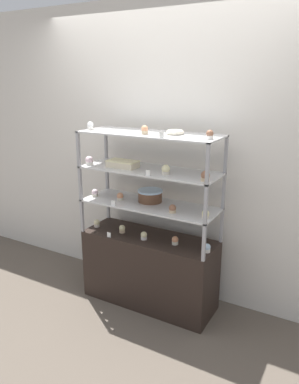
% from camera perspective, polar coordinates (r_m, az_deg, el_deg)
% --- Properties ---
extents(ground_plane, '(20.00, 20.00, 0.00)m').
position_cam_1_polar(ground_plane, '(3.56, 0.00, -16.23)').
color(ground_plane, brown).
extents(back_wall, '(8.00, 0.05, 2.60)m').
position_cam_1_polar(back_wall, '(3.35, 3.00, 5.78)').
color(back_wall, silver).
rests_on(back_wall, ground_plane).
extents(display_base, '(1.17, 0.42, 0.64)m').
position_cam_1_polar(display_base, '(3.40, 0.00, -11.72)').
color(display_base, black).
rests_on(display_base, ground_plane).
extents(display_riser_lower, '(1.17, 0.42, 0.30)m').
position_cam_1_polar(display_riser_lower, '(3.15, 0.00, -2.17)').
color(display_riser_lower, '#99999E').
rests_on(display_riser_lower, display_base).
extents(display_riser_middle, '(1.17, 0.42, 0.30)m').
position_cam_1_polar(display_riser_middle, '(3.07, 0.00, 3.08)').
color(display_riser_middle, '#99999E').
rests_on(display_riser_middle, display_riser_lower).
extents(display_riser_upper, '(1.17, 0.42, 0.30)m').
position_cam_1_polar(display_riser_upper, '(3.01, 0.00, 8.58)').
color(display_riser_upper, '#99999E').
rests_on(display_riser_upper, display_riser_middle).
extents(layer_cake_centerpiece, '(0.21, 0.21, 0.10)m').
position_cam_1_polar(layer_cake_centerpiece, '(3.19, 0.09, -0.57)').
color(layer_cake_centerpiece, brown).
rests_on(layer_cake_centerpiece, display_riser_lower).
extents(sheet_cake_frosted, '(0.26, 0.14, 0.06)m').
position_cam_1_polar(sheet_cake_frosted, '(3.14, -4.11, 4.31)').
color(sheet_cake_frosted, beige).
rests_on(sheet_cake_frosted, display_riser_middle).
extents(cupcake_0, '(0.06, 0.06, 0.07)m').
position_cam_1_polar(cupcake_0, '(3.48, -8.04, -4.74)').
color(cupcake_0, beige).
rests_on(cupcake_0, display_base).
extents(cupcake_1, '(0.06, 0.06, 0.07)m').
position_cam_1_polar(cupcake_1, '(3.33, -4.19, -5.63)').
color(cupcake_1, '#CCB28C').
rests_on(cupcake_1, display_base).
extents(cupcake_2, '(0.06, 0.06, 0.07)m').
position_cam_1_polar(cupcake_2, '(3.18, -0.87, -6.67)').
color(cupcake_2, white).
rests_on(cupcake_2, display_base).
extents(cupcake_3, '(0.06, 0.06, 0.07)m').
position_cam_1_polar(cupcake_3, '(3.10, 3.92, -7.38)').
color(cupcake_3, beige).
rests_on(cupcake_3, display_base).
extents(cupcake_4, '(0.06, 0.06, 0.07)m').
position_cam_1_polar(cupcake_4, '(3.00, 8.76, -8.44)').
color(cupcake_4, white).
rests_on(cupcake_4, display_base).
extents(price_tag_0, '(0.04, 0.00, 0.04)m').
position_cam_1_polar(price_tag_0, '(3.25, -6.21, -6.51)').
color(price_tag_0, white).
rests_on(price_tag_0, display_base).
extents(cupcake_5, '(0.06, 0.06, 0.07)m').
position_cam_1_polar(cupcake_5, '(3.37, -8.31, -0.13)').
color(cupcake_5, beige).
rests_on(cupcake_5, display_riser_lower).
extents(cupcake_6, '(0.06, 0.06, 0.07)m').
position_cam_1_polar(cupcake_6, '(3.24, -4.50, -0.71)').
color(cupcake_6, beige).
rests_on(cupcake_6, display_riser_lower).
extents(cupcake_7, '(0.06, 0.06, 0.07)m').
position_cam_1_polar(cupcake_7, '(2.94, 3.53, -2.57)').
color(cupcake_7, '#CCB28C').
rests_on(cupcake_7, display_riser_lower).
extents(cupcake_8, '(0.06, 0.06, 0.07)m').
position_cam_1_polar(cupcake_8, '(2.85, 8.53, -3.40)').
color(cupcake_8, beige).
rests_on(cupcake_8, display_riser_lower).
extents(price_tag_1, '(0.04, 0.00, 0.04)m').
position_cam_1_polar(price_tag_1, '(3.11, -5.54, -1.69)').
color(price_tag_1, white).
rests_on(price_tag_1, display_riser_lower).
extents(cupcake_9, '(0.07, 0.07, 0.08)m').
position_cam_1_polar(cupcake_9, '(3.27, -9.16, 4.74)').
color(cupcake_9, white).
rests_on(cupcake_9, display_riser_middle).
extents(cupcake_10, '(0.07, 0.07, 0.08)m').
position_cam_1_polar(cupcake_10, '(2.90, 2.49, 3.39)').
color(cupcake_10, beige).
rests_on(cupcake_10, display_riser_middle).
extents(cupcake_11, '(0.07, 0.07, 0.08)m').
position_cam_1_polar(cupcake_11, '(2.74, 8.50, 2.39)').
color(cupcake_11, '#CCB28C').
rests_on(cupcake_11, display_riser_middle).
extents(price_tag_2, '(0.04, 0.00, 0.04)m').
position_cam_1_polar(price_tag_2, '(2.86, -0.25, 2.91)').
color(price_tag_2, white).
rests_on(price_tag_2, display_riser_middle).
extents(cupcake_12, '(0.05, 0.05, 0.07)m').
position_cam_1_polar(cupcake_12, '(3.23, -8.99, 9.92)').
color(cupcake_12, white).
rests_on(cupcake_12, display_riser_upper).
extents(cupcake_13, '(0.05, 0.05, 0.07)m').
position_cam_1_polar(cupcake_13, '(2.94, -0.68, 9.44)').
color(cupcake_13, '#CCB28C').
rests_on(cupcake_13, display_riser_upper).
extents(cupcake_14, '(0.05, 0.05, 0.07)m').
position_cam_1_polar(cupcake_14, '(2.71, 9.17, 8.61)').
color(cupcake_14, white).
rests_on(cupcake_14, display_riser_upper).
extents(price_tag_3, '(0.04, 0.00, 0.04)m').
position_cam_1_polar(price_tag_3, '(2.74, 1.85, 8.65)').
color(price_tag_3, white).
rests_on(price_tag_3, display_riser_upper).
extents(donut_glazed, '(0.14, 0.14, 0.03)m').
position_cam_1_polar(donut_glazed, '(2.94, 3.92, 9.08)').
color(donut_glazed, '#EFE5CC').
rests_on(donut_glazed, display_riser_upper).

